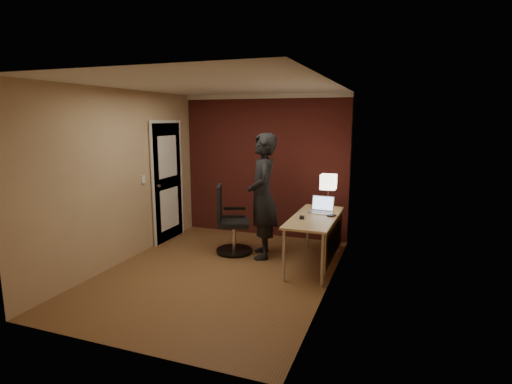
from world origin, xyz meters
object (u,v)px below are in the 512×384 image
desk (320,226)px  person (263,196)px  mouse (302,218)px  laptop (322,208)px  office_chair (230,224)px  desk_lamp (328,182)px  wallet (332,216)px

desk → person: bearing=172.1°
desk → mouse: (-0.21, -0.20, 0.14)m
laptop → office_chair: office_chair is taller
mouse → desk_lamp: bearing=60.3°
desk_lamp → office_chair: bearing=-165.3°
office_chair → person: bearing=2.6°
laptop → office_chair: (-1.40, -0.18, -0.33)m
desk → mouse: 0.32m
mouse → wallet: 0.45m
office_chair → person: (0.53, 0.02, 0.47)m
desk → office_chair: size_ratio=1.42×
mouse → wallet: size_ratio=0.91×
laptop → office_chair: 1.45m
wallet → office_chair: (-1.58, 0.02, -0.28)m
desk → office_chair: bearing=176.0°
mouse → person: size_ratio=0.05×
mouse → office_chair: bearing=155.6°
wallet → laptop: bearing=131.4°
wallet → desk_lamp: bearing=107.9°
desk_lamp → laptop: size_ratio=1.56×
mouse → person: bearing=144.1°
desk → desk_lamp: (0.02, 0.48, 0.55)m
desk_lamp → wallet: size_ratio=4.86×
wallet → person: 1.06m
laptop → wallet: 0.28m
desk_lamp → office_chair: size_ratio=0.51×
desk → desk_lamp: 0.73m
desk → wallet: 0.22m
laptop → mouse: 0.52m
mouse → office_chair: size_ratio=0.09×
desk_lamp → person: bearing=-158.8°
mouse → office_chair: (-1.22, 0.30, -0.28)m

